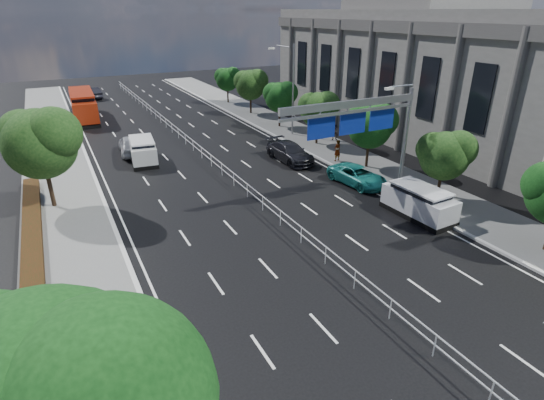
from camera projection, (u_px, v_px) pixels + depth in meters
ground at (376, 308)px, 18.60m from camera, size 160.00×160.00×0.00m
sidewalk_far at (539, 245)px, 23.44m from camera, size 5.00×140.00×0.14m
kerb_near at (175, 383)px, 14.76m from camera, size 0.25×140.00×0.15m
kerb_far at (509, 256)px, 22.38m from camera, size 0.25×140.00×0.15m
median_fence at (204, 155)px, 36.56m from camera, size 0.05×85.00×1.02m
hedge_near at (33, 329)px, 16.87m from camera, size 1.00×36.00×0.44m
toilet_sign at (102, 337)px, 12.76m from camera, size 1.62×0.18×4.34m
overhead_gantry at (363, 118)px, 27.27m from camera, size 10.24×0.38×7.45m
streetlight_far at (290, 84)px, 41.91m from camera, size 2.78×2.40×9.00m
civic_hall at (421, 70)px, 43.83m from camera, size 14.40×36.00×14.35m
near_tree_back at (40, 140)px, 26.18m from camera, size 4.84×4.51×6.69m
far_tree_c at (445, 153)px, 27.59m from camera, size 3.52×3.28×4.94m
far_tree_d at (371, 124)px, 33.54m from camera, size 3.85×3.59×5.34m
far_tree_e at (318, 108)px, 39.65m from camera, size 3.63×3.38×5.13m
far_tree_f at (280, 95)px, 45.74m from camera, size 3.52×3.28×5.02m
far_tree_g at (251, 83)px, 51.69m from camera, size 3.96×3.69×5.45m
far_tree_h at (228, 78)px, 57.89m from camera, size 3.41×3.18×4.91m
white_minivan at (143, 151)px, 36.08m from camera, size 2.56×4.85×2.02m
red_bus at (83, 105)px, 50.15m from camera, size 3.02×11.00×3.26m
near_car_silver at (131, 144)px, 38.21m from camera, size 2.44×5.15×1.70m
near_car_dark at (93, 93)px, 62.22m from camera, size 2.29×4.92×1.56m
silver_minivan at (419, 202)px, 26.49m from camera, size 2.20×4.81×1.97m
parked_car_teal at (358, 176)px, 31.53m from camera, size 2.83×5.10×1.35m
parked_car_dark at (290, 152)px, 36.38m from camera, size 2.49×5.53×1.57m
pedestrian_a at (337, 150)px, 35.91m from camera, size 0.72×0.53×1.83m
pedestrian_b at (334, 132)px, 41.85m from camera, size 0.94×0.94×1.54m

